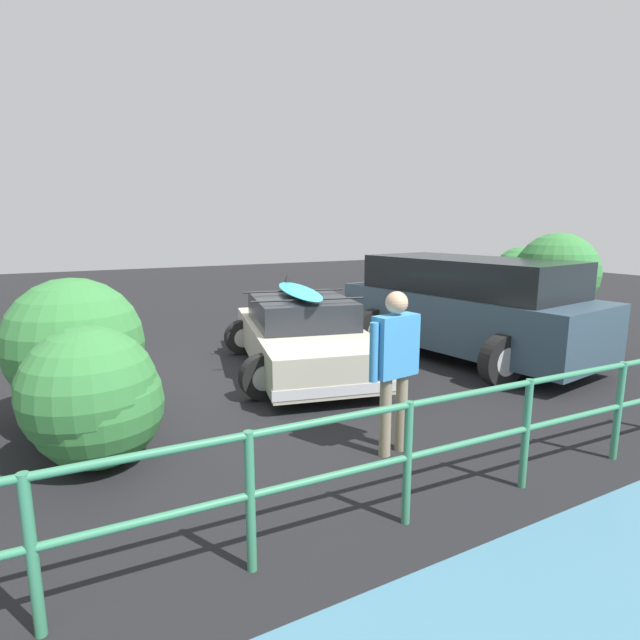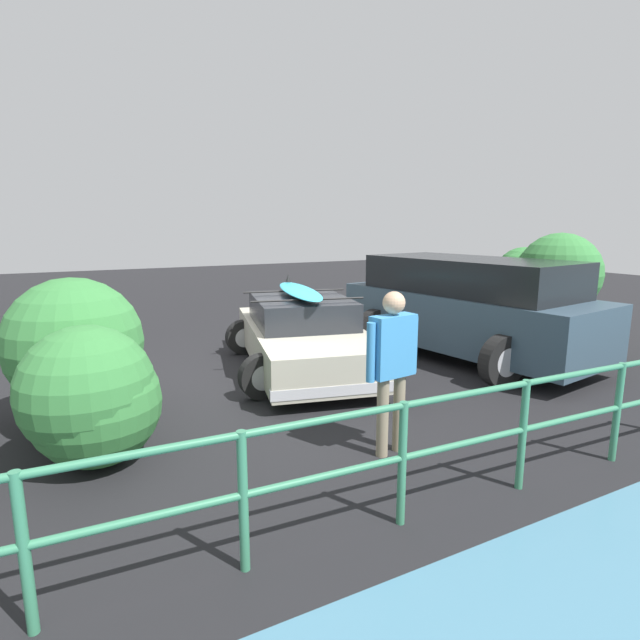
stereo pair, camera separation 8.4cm
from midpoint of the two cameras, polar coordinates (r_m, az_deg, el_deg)
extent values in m
cube|color=black|center=(8.02, -5.72, -6.78)|extent=(44.00, 44.00, 0.02)
cube|color=#B7B29E|center=(8.39, -1.61, -2.55)|extent=(2.64, 4.43, 0.58)
cube|color=#23262B|center=(8.45, -1.88, 1.09)|extent=(1.94, 2.28, 0.45)
cube|color=silver|center=(6.55, 2.37, -8.00)|extent=(1.75, 0.50, 0.14)
cube|color=silver|center=(10.37, -4.09, -0.94)|extent=(1.75, 0.50, 0.14)
cylinder|color=black|center=(7.50, 7.27, -5.43)|extent=(0.64, 0.18, 0.64)
cylinder|color=#B7B7BC|center=(7.50, 7.27, -5.43)|extent=(0.35, 0.19, 0.35)
cylinder|color=black|center=(7.06, -6.36, -6.45)|extent=(0.64, 0.18, 0.64)
cylinder|color=#B7B7BC|center=(7.06, -6.36, -6.45)|extent=(0.35, 0.19, 0.35)
cylinder|color=black|center=(9.85, 1.78, -1.40)|extent=(0.64, 0.18, 0.64)
cylinder|color=#B7B7BC|center=(9.85, 1.78, -1.40)|extent=(0.35, 0.19, 0.35)
cylinder|color=black|center=(9.52, -8.55, -1.95)|extent=(0.64, 0.18, 0.64)
cylinder|color=#B7B7BC|center=(9.52, -8.55, -1.95)|extent=(0.35, 0.19, 0.35)
cylinder|color=black|center=(7.88, -1.02, 2.33)|extent=(1.79, 0.44, 0.03)
cylinder|color=black|center=(8.94, -2.65, 3.33)|extent=(1.79, 0.44, 0.03)
ellipsoid|color=#33B7D6|center=(8.50, -2.10, 3.36)|extent=(1.09, 2.59, 0.09)
cone|color=black|center=(9.48, -3.40, 4.82)|extent=(0.10, 0.10, 0.14)
cube|color=#334756|center=(9.49, 16.70, 0.20)|extent=(2.53, 4.93, 0.95)
cube|color=black|center=(9.38, 16.96, 4.90)|extent=(2.23, 3.89, 0.61)
cylinder|color=black|center=(11.11, 6.66, 2.62)|extent=(0.74, 0.28, 0.72)
cylinder|color=black|center=(9.61, 26.78, -2.43)|extent=(0.80, 0.22, 0.80)
cylinder|color=#B7B7BC|center=(9.61, 26.78, -2.43)|extent=(0.44, 0.23, 0.44)
cylinder|color=black|center=(8.00, 20.41, -4.42)|extent=(0.80, 0.22, 0.80)
cylinder|color=#B7B7BC|center=(8.00, 20.41, -4.42)|extent=(0.44, 0.23, 0.44)
cylinder|color=black|center=(11.15, 13.85, 0.13)|extent=(0.80, 0.22, 0.80)
cylinder|color=#B7B7BC|center=(11.15, 13.85, 0.13)|extent=(0.44, 0.23, 0.44)
cylinder|color=black|center=(9.80, 6.60, -1.08)|extent=(0.80, 0.22, 0.80)
cylinder|color=#B7B7BC|center=(9.80, 6.60, -1.08)|extent=(0.44, 0.23, 0.44)
cylinder|color=gray|center=(5.51, 9.44, -10.38)|extent=(0.13, 0.13, 0.86)
cylinder|color=gray|center=(5.36, 7.62, -10.95)|extent=(0.13, 0.13, 0.86)
cube|color=#3D8ED1|center=(5.21, 8.77, -2.94)|extent=(0.52, 0.26, 0.65)
sphere|color=#D6A884|center=(5.12, 8.92, 1.96)|extent=(0.23, 0.23, 0.23)
cylinder|color=#3D8ED1|center=(5.42, 11.04, -2.77)|extent=(0.09, 0.09, 0.61)
cylinder|color=#3D8ED1|center=(5.02, 6.31, -3.71)|extent=(0.09, 0.09, 0.61)
cylinder|color=#387F5B|center=(6.03, 31.17, -9.03)|extent=(0.07, 0.07, 1.05)
cylinder|color=#387F5B|center=(5.04, 22.59, -12.05)|extent=(0.07, 0.07, 1.05)
cylinder|color=#387F5B|center=(4.22, 9.95, -15.91)|extent=(0.07, 0.07, 1.05)
cylinder|color=#387F5B|center=(3.71, -8.08, -19.92)|extent=(0.07, 0.07, 1.05)
cylinder|color=#387F5B|center=(3.62, -30.08, -22.20)|extent=(0.07, 0.07, 1.05)
cylinder|color=#387F5B|center=(4.03, 10.18, -9.59)|extent=(7.89, 0.39, 0.06)
cylinder|color=#387F5B|center=(4.20, 9.97, -15.27)|extent=(7.89, 0.39, 0.06)
cylinder|color=#4C3828|center=(6.44, -25.32, -10.54)|extent=(0.36, 0.36, 0.36)
sphere|color=#387F3D|center=(6.59, -25.62, -6.10)|extent=(1.36, 1.36, 1.36)
sphere|color=#387F3D|center=(5.49, -24.65, -7.38)|extent=(1.32, 1.32, 1.32)
sphere|color=#387F3D|center=(5.53, -23.90, -8.66)|extent=(1.29, 1.29, 1.29)
sphere|color=#387F3D|center=(6.75, -25.92, -2.43)|extent=(1.62, 1.62, 1.62)
cylinder|color=#4C3828|center=(10.79, 23.11, -1.66)|extent=(0.28, 0.28, 0.47)
sphere|color=#387F3D|center=(10.43, 25.83, 4.79)|extent=(1.52, 1.52, 1.52)
sphere|color=#387F3D|center=(10.74, 22.79, 3.28)|extent=(1.52, 1.52, 1.52)
sphere|color=#387F3D|center=(11.03, 22.64, 4.12)|extent=(1.25, 1.25, 1.25)
sphere|color=#387F3D|center=(10.34, 24.09, 0.52)|extent=(1.23, 1.23, 1.23)
sphere|color=#387F3D|center=(11.13, 22.36, 4.87)|extent=(1.11, 1.11, 1.11)
sphere|color=#387F3D|center=(10.62, 23.55, 4.23)|extent=(1.05, 1.05, 1.05)
sphere|color=#387F3D|center=(10.24, 22.24, 1.00)|extent=(1.34, 1.34, 1.34)
camera|label=1|loc=(0.04, -89.69, 0.06)|focal=28.00mm
camera|label=2|loc=(0.04, 90.31, -0.06)|focal=28.00mm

